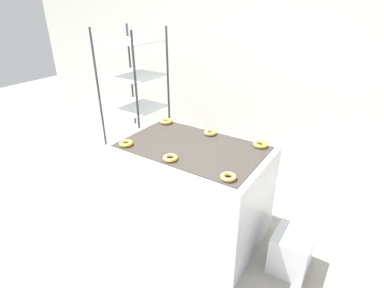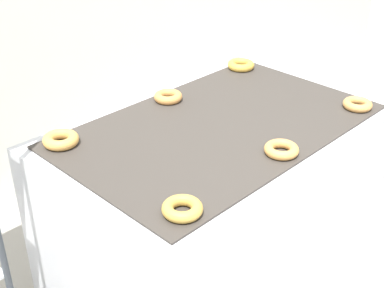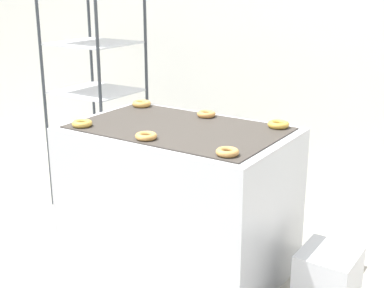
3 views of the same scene
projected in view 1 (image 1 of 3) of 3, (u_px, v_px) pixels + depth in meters
name	position (u px, v px, depth m)	size (l,w,h in m)	color
ground_plane	(148.00, 275.00, 2.53)	(14.00, 14.00, 0.00)	#9E998E
wall_back	(259.00, 64.00, 3.51)	(8.00, 0.05, 2.80)	silver
fryer_machine	(192.00, 190.00, 2.84)	(1.33, 0.86, 0.93)	silver
baking_rack_cart	(136.00, 107.00, 3.57)	(0.61, 0.57, 1.83)	#33383D
glaze_bin	(291.00, 252.00, 2.52)	(0.30, 0.33, 0.36)	silver
donut_near_left	(126.00, 143.00, 2.64)	(0.12, 0.12, 0.04)	gold
donut_near_center	(170.00, 158.00, 2.40)	(0.12, 0.12, 0.03)	#D09449
donut_near_right	(228.00, 177.00, 2.15)	(0.12, 0.12, 0.03)	#C68D49
donut_far_left	(166.00, 121.00, 3.11)	(0.13, 0.13, 0.04)	gold
donut_far_center	(210.00, 133.00, 2.85)	(0.12, 0.12, 0.04)	#C78744
donut_far_right	(260.00, 145.00, 2.62)	(0.13, 0.13, 0.04)	gold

